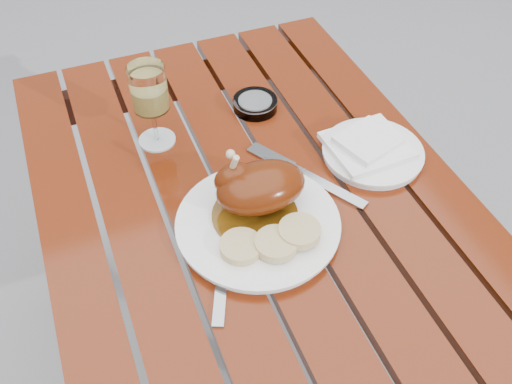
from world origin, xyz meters
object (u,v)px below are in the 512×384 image
at_px(table, 259,312).
at_px(ashtray, 255,104).
at_px(wine_glass, 152,106).
at_px(side_plate, 373,153).
at_px(dinner_plate, 258,225).

distance_m(table, ashtray, 0.49).
bearing_deg(wine_glass, side_plate, -27.62).
xyz_separation_m(table, dinner_plate, (-0.02, -0.05, 0.38)).
bearing_deg(ashtray, dinner_plate, -110.76).
relative_size(wine_glass, side_plate, 0.88).
distance_m(table, dinner_plate, 0.39).
relative_size(table, dinner_plate, 3.98).
xyz_separation_m(side_plate, ashtray, (-0.17, 0.24, 0.00)).
xyz_separation_m(dinner_plate, side_plate, (0.29, 0.09, -0.00)).
bearing_deg(side_plate, wine_glass, 152.38).
bearing_deg(dinner_plate, ashtray, 69.24).
bearing_deg(dinner_plate, table, 65.06).
height_order(table, ashtray, ashtray).
height_order(dinner_plate, wine_glass, wine_glass).
bearing_deg(table, dinner_plate, -114.94).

